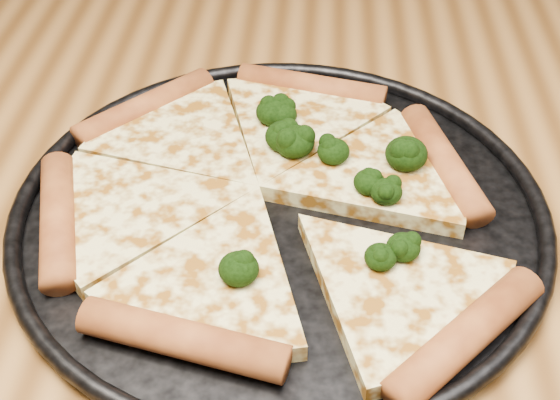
{
  "coord_description": "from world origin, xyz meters",
  "views": [
    {
      "loc": [
        0.06,
        -0.44,
        1.12
      ],
      "look_at": [
        0.03,
        -0.03,
        0.77
      ],
      "focal_mm": 48.04,
      "sensor_mm": 36.0,
      "label": 1
    }
  ],
  "objects": [
    {
      "name": "dining_table",
      "position": [
        0.0,
        0.0,
        0.66
      ],
      "size": [
        1.2,
        0.9,
        0.75
      ],
      "color": "#9B6730",
      "rests_on": "ground"
    },
    {
      "name": "pizza_pan",
      "position": [
        0.03,
        -0.03,
        0.76
      ],
      "size": [
        0.39,
        0.39,
        0.02
      ],
      "color": "black",
      "rests_on": "dining_table"
    },
    {
      "name": "pizza",
      "position": [
        0.02,
        -0.02,
        0.77
      ],
      "size": [
        0.36,
        0.36,
        0.03
      ],
      "rotation": [
        0.0,
        0.0,
        -0.24
      ],
      "color": "#FFF19C",
      "rests_on": "pizza_pan"
    },
    {
      "name": "broccoli_florets",
      "position": [
        0.06,
        0.0,
        0.78
      ],
      "size": [
        0.14,
        0.2,
        0.02
      ],
      "color": "black",
      "rests_on": "pizza"
    }
  ]
}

